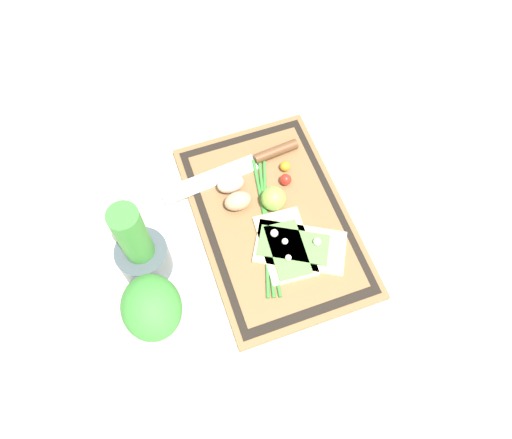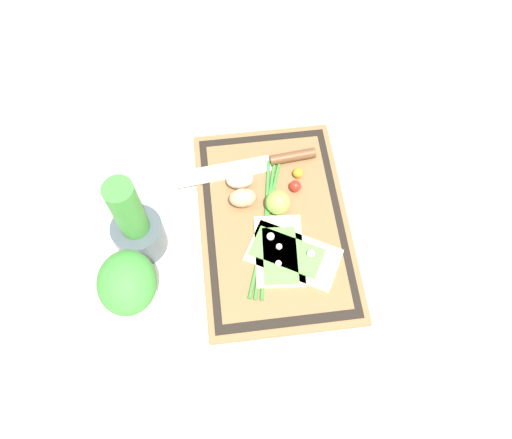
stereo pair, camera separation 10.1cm
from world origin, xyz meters
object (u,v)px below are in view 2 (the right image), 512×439
object	(u,v)px
sauce_jar	(115,159)
herb_glass	(132,290)
pizza_slice_far	(277,252)
cherry_tomato_red	(295,186)
herb_pot	(136,227)
egg_pink	(240,180)
egg_brown	(243,198)
cherry_tomato_yellow	(298,173)
knife	(268,162)
pizza_slice_near	(292,255)
lime	(278,202)

from	to	relation	value
sauce_jar	herb_glass	bearing A→B (deg)	-171.32
pizza_slice_far	cherry_tomato_red	xyz separation A→B (m)	(0.14, -0.06, 0.01)
herb_pot	herb_glass	world-z (taller)	herb_pot
egg_pink	herb_glass	bearing A→B (deg)	139.88
egg_brown	cherry_tomato_yellow	world-z (taller)	egg_brown
egg_pink	cherry_tomato_yellow	bearing A→B (deg)	-86.81
cherry_tomato_yellow	pizza_slice_far	bearing A→B (deg)	158.26
knife	herb_glass	world-z (taller)	herb_glass
pizza_slice_far	knife	world-z (taller)	pizza_slice_far
egg_pink	cherry_tomato_red	size ratio (longest dim) A/B	2.33
egg_pink	cherry_tomato_yellow	xyz separation A→B (m)	(0.01, -0.13, -0.01)
pizza_slice_near	knife	world-z (taller)	pizza_slice_near
knife	cherry_tomato_red	distance (m)	0.09
cherry_tomato_red	herb_glass	size ratio (longest dim) A/B	0.12
knife	sauce_jar	world-z (taller)	sauce_jar
egg_pink	herb_pot	distance (m)	0.24
pizza_slice_far	knife	distance (m)	0.21
pizza_slice_near	egg_brown	distance (m)	0.16
knife	herb_pot	world-z (taller)	herb_pot
pizza_slice_far	egg_pink	world-z (taller)	egg_pink
lime	egg_pink	bearing A→B (deg)	46.82
pizza_slice_near	cherry_tomato_yellow	world-z (taller)	pizza_slice_near
knife	herb_glass	distance (m)	0.41
pizza_slice_near	sauce_jar	world-z (taller)	sauce_jar
knife	sauce_jar	distance (m)	0.33
pizza_slice_far	cherry_tomato_yellow	xyz separation A→B (m)	(0.17, -0.07, 0.01)
cherry_tomato_yellow	sauce_jar	size ratio (longest dim) A/B	0.21
herb_pot	cherry_tomato_red	bearing A→B (deg)	-75.84
pizza_slice_far	lime	size ratio (longest dim) A/B	3.18
knife	egg_pink	size ratio (longest dim) A/B	5.51
lime	egg_brown	bearing A→B (deg)	72.68
egg_brown	lime	xyz separation A→B (m)	(-0.02, -0.07, 0.01)
pizza_slice_far	lime	world-z (taller)	lime
herb_glass	knife	bearing A→B (deg)	-43.19
cherry_tomato_yellow	herb_glass	xyz separation A→B (m)	(-0.25, 0.33, 0.09)
egg_brown	egg_pink	bearing A→B (deg)	1.93
lime	pizza_slice_near	bearing A→B (deg)	-172.62
egg_pink	cherry_tomato_red	xyz separation A→B (m)	(-0.03, -0.11, -0.01)
knife	herb_glass	bearing A→B (deg)	136.81
egg_pink	cherry_tomato_yellow	world-z (taller)	egg_pink
cherry_tomato_red	sauce_jar	bearing A→B (deg)	74.86
knife	cherry_tomato_red	world-z (taller)	cherry_tomato_red
knife	pizza_slice_near	bearing A→B (deg)	-175.12
pizza_slice_far	herb_glass	xyz separation A→B (m)	(-0.08, 0.27, 0.10)
cherry_tomato_yellow	herb_glass	bearing A→B (deg)	127.32
egg_brown	cherry_tomato_red	xyz separation A→B (m)	(0.02, -0.11, -0.01)
cherry_tomato_yellow	herb_pot	world-z (taller)	herb_pot
pizza_slice_near	egg_pink	distance (m)	0.20
pizza_slice_far	sauce_jar	bearing A→B (deg)	52.43
egg_pink	sauce_jar	distance (m)	0.27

